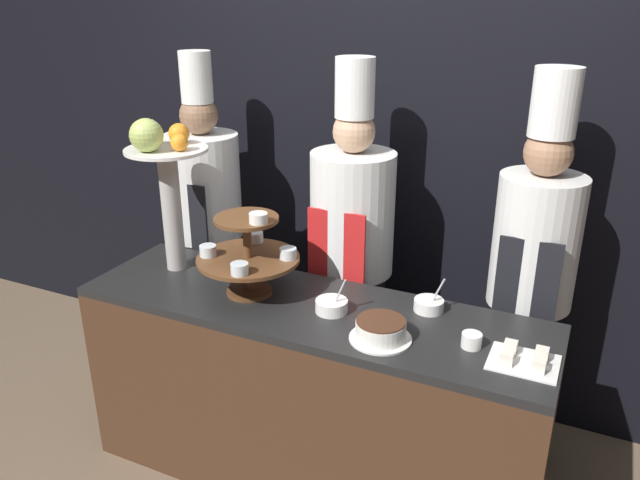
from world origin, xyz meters
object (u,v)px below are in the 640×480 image
serving_bowl_near (332,306)px  chef_center_right (532,268)px  cup_white (472,340)px  serving_bowl_far (429,305)px  tiered_stand (248,252)px  chef_center_left (352,241)px  fruit_pedestal (164,169)px  cake_round (381,330)px  cake_square_tray (524,359)px  chef_left (206,215)px

serving_bowl_near → chef_center_right: (0.69, 0.53, 0.08)m
cup_white → serving_bowl_far: size_ratio=0.49×
tiered_stand → serving_bowl_far: 0.76m
cup_white → chef_center_left: chef_center_left is taller
serving_bowl_near → serving_bowl_far: 0.39m
fruit_pedestal → chef_center_right: bearing=16.9°
cake_round → cake_square_tray: (0.50, 0.06, -0.02)m
cake_square_tray → chef_center_right: 0.59m
chef_center_right → serving_bowl_near: bearing=-142.4°
cake_square_tray → serving_bowl_near: serving_bowl_near is taller
cake_square_tray → serving_bowl_far: serving_bowl_far is taller
serving_bowl_far → chef_center_left: size_ratio=0.08×
serving_bowl_near → chef_center_right: 0.87m
cake_square_tray → serving_bowl_far: 0.46m
chef_left → chef_center_left: bearing=-0.0°
serving_bowl_near → chef_left: (-0.96, 0.53, 0.07)m
chef_left → cup_white: bearing=-20.1°
cake_square_tray → cup_white: bearing=171.1°
tiered_stand → cake_round: (0.63, -0.12, -0.15)m
cake_square_tray → serving_bowl_near: size_ratio=1.53×
cup_white → serving_bowl_far: bearing=136.7°
fruit_pedestal → tiered_stand: bearing=-8.3°
tiered_stand → cup_white: tiered_stand is taller
cake_round → cake_square_tray: 0.50m
cake_round → chef_center_left: chef_center_left is taller
cup_white → serving_bowl_near: serving_bowl_near is taller
tiered_stand → chef_center_right: 1.19m
cup_white → serving_bowl_far: 0.29m
chef_center_right → cake_square_tray: bearing=-84.1°
tiered_stand → chef_left: bearing=138.0°
cake_round → cup_white: size_ratio=3.17×
tiered_stand → chef_center_right: chef_center_right is taller
cake_round → serving_bowl_near: (-0.25, 0.12, -0.01)m
cup_white → cake_square_tray: cup_white is taller
cake_square_tray → chef_left: size_ratio=0.13×
cake_round → chef_center_left: (-0.38, 0.65, 0.05)m
cup_white → tiered_stand: bearing=178.0°
cake_round → cake_square_tray: bearing=7.0°
tiered_stand → cup_white: bearing=-2.0°
cake_square_tray → chef_left: chef_left is taller
cake_round → serving_bowl_far: (0.10, 0.29, -0.01)m
fruit_pedestal → chef_center_left: chef_center_left is taller
cup_white → serving_bowl_far: serving_bowl_far is taller
cake_square_tray → chef_left: bearing=161.1°
serving_bowl_far → tiered_stand: bearing=-166.9°
tiered_stand → serving_bowl_far: tiered_stand is taller
cup_white → chef_left: size_ratio=0.04×
serving_bowl_far → chef_center_right: (0.34, 0.35, 0.08)m
cup_white → chef_center_right: (0.13, 0.56, 0.08)m
chef_center_right → tiered_stand: bearing=-153.8°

